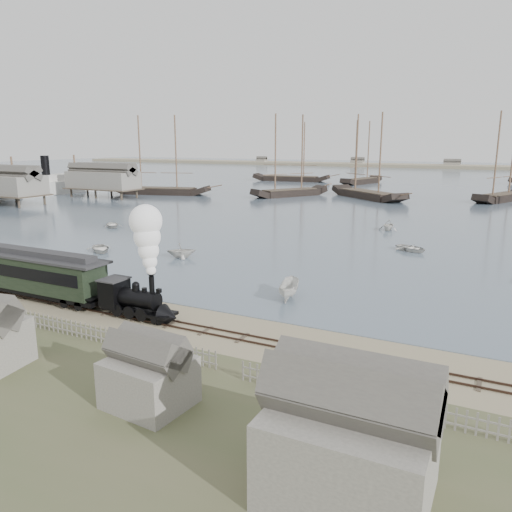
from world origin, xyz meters
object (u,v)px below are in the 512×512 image
at_px(steamship, 46,175).
at_px(passenger_coach, 33,272).
at_px(beached_dinghy, 95,292).
at_px(locomotive, 144,270).

bearing_deg(steamship, passenger_coach, -129.13).
bearing_deg(beached_dinghy, steamship, 87.59).
distance_m(locomotive, passenger_coach, 12.19).
distance_m(beached_dinghy, steamship, 96.37).
bearing_deg(locomotive, steamship, 142.79).
relative_size(passenger_coach, steamship, 0.34).
distance_m(passenger_coach, beached_dinghy, 5.43).
height_order(passenger_coach, steamship, steamship).
bearing_deg(passenger_coach, beached_dinghy, 29.39).
bearing_deg(locomotive, passenger_coach, 180.00).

